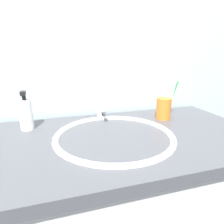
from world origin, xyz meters
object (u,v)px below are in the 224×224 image
object	(u,v)px
toothbrush_white	(172,95)
soap_dispenser	(26,115)
faucet	(100,105)
toothbrush_green	(173,95)
toothbrush_cup	(164,108)

from	to	relation	value
toothbrush_white	soap_dispenser	distance (m)	0.66
faucet	toothbrush_green	distance (m)	0.35
toothbrush_green	soap_dispenser	distance (m)	0.66
soap_dispenser	toothbrush_white	bearing A→B (deg)	-4.73
soap_dispenser	toothbrush_green	bearing A→B (deg)	-4.76
faucet	soap_dispenser	xyz separation A→B (m)	(-0.33, -0.05, -0.01)
faucet	toothbrush_green	xyz separation A→B (m)	(0.33, -0.10, 0.05)
toothbrush_white	soap_dispenser	size ratio (longest dim) A/B	1.20
toothbrush_green	soap_dispenser	world-z (taller)	toothbrush_green
faucet	toothbrush_green	world-z (taller)	toothbrush_green
toothbrush_cup	soap_dispenser	world-z (taller)	soap_dispenser
toothbrush_green	soap_dispenser	bearing A→B (deg)	175.24
toothbrush_green	toothbrush_white	xyz separation A→B (m)	(-0.00, 0.00, -0.00)
toothbrush_white	toothbrush_green	bearing A→B (deg)	-10.95
toothbrush_cup	toothbrush_white	bearing A→B (deg)	-25.38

